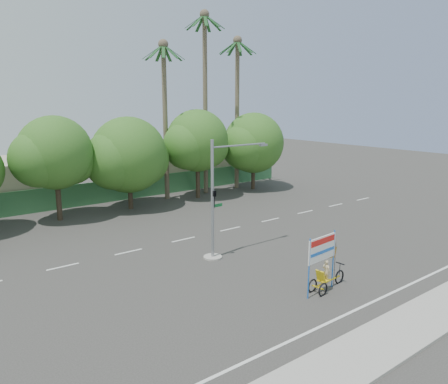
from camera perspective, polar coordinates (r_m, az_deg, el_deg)
ground at (r=24.90m, az=8.80°, el=-9.82°), size 120.00×120.00×0.00m
sidewalk_near at (r=20.93m, az=24.34°, el=-14.99°), size 50.00×2.40×0.12m
fence at (r=41.76m, az=-12.97°, el=0.34°), size 38.00×0.08×2.00m
building_right at (r=49.22m, az=-6.77°, el=3.23°), size 14.00×8.00×3.60m
tree_left at (r=35.45m, az=-21.27°, el=4.47°), size 6.66×5.60×8.07m
tree_center at (r=37.63m, az=-12.43°, el=4.47°), size 7.62×6.40×7.85m
tree_right at (r=41.00m, az=-3.55°, el=6.41°), size 6.90×5.80×8.36m
tree_far_right at (r=45.33m, az=3.84°, el=6.17°), size 7.38×6.20×7.94m
palm_tall at (r=43.23m, az=-2.48°, el=13.64°), size 3.73×3.79×17.45m
palm_mid at (r=45.63m, az=1.73°, el=12.21°), size 3.73×3.79×15.45m
palm_short at (r=40.78m, az=-7.74°, el=11.39°), size 3.73×3.79×14.45m
traffic_signal at (r=25.44m, az=-0.94°, el=-2.29°), size 4.72×1.10×7.00m
trike_billboard at (r=22.02m, az=13.02°, el=-9.58°), size 3.04×0.78×3.00m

